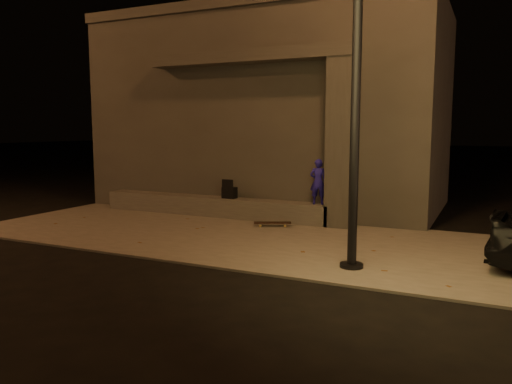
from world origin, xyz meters
The scene contains 9 objects.
ground centered at (0.00, 0.00, 0.00)m, with size 120.00×120.00×0.00m, color black.
sidewalk centered at (0.00, 2.00, 0.02)m, with size 11.00×4.40×0.04m, color #666259.
building centered at (-1.00, 6.49, 2.61)m, with size 9.00×5.10×5.22m.
ledge centered at (-1.50, 3.75, 0.27)m, with size 6.00×0.55×0.45m, color #4E4C47.
column centered at (1.70, 3.75, 1.84)m, with size 0.55×0.55×3.60m, color #3D3A37.
canopy centered at (-0.50, 3.80, 3.78)m, with size 5.00×0.70×0.28m, color #3D3A37.
skateboarder centered at (1.20, 3.75, 0.99)m, with size 0.37×0.24×1.00m, color #2019A7.
backpack centered at (-1.02, 3.75, 0.65)m, with size 0.33×0.22×0.46m.
skateboard centered at (0.39, 3.10, 0.11)m, with size 0.82×0.53×0.09m.
Camera 1 is at (4.65, -6.69, 2.17)m, focal length 35.00 mm.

